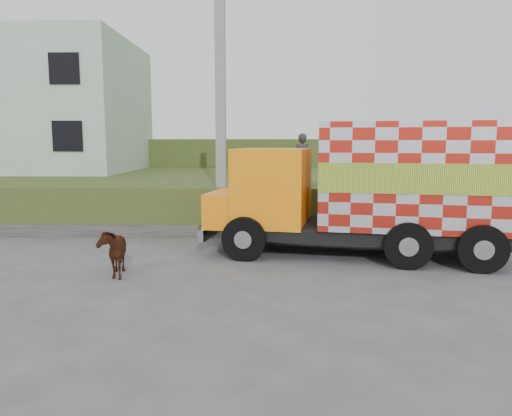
{
  "coord_description": "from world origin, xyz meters",
  "views": [
    {
      "loc": [
        0.48,
        -10.71,
        2.91
      ],
      "look_at": [
        0.16,
        1.22,
        1.3
      ],
      "focal_mm": 35.0,
      "sensor_mm": 36.0,
      "label": 1
    }
  ],
  "objects_px": {
    "utility_pole": "(221,102)",
    "cargo_truck": "(373,188)",
    "cow": "(112,251)",
    "pedestrian": "(302,160)"
  },
  "relations": [
    {
      "from": "utility_pole",
      "to": "cargo_truck",
      "type": "xyz_separation_m",
      "value": [
        4.07,
        -2.79,
        -2.35
      ]
    },
    {
      "from": "utility_pole",
      "to": "cow",
      "type": "bearing_deg",
      "value": -111.77
    },
    {
      "from": "cow",
      "to": "pedestrian",
      "type": "relative_size",
      "value": 0.77
    },
    {
      "from": "cow",
      "to": "pedestrian",
      "type": "bearing_deg",
      "value": 35.4
    },
    {
      "from": "cargo_truck",
      "to": "cow",
      "type": "relative_size",
      "value": 6.12
    },
    {
      "from": "cargo_truck",
      "to": "pedestrian",
      "type": "bearing_deg",
      "value": 125.75
    },
    {
      "from": "cargo_truck",
      "to": "pedestrian",
      "type": "relative_size",
      "value": 4.74
    },
    {
      "from": "cow",
      "to": "pedestrian",
      "type": "height_order",
      "value": "pedestrian"
    },
    {
      "from": "cow",
      "to": "utility_pole",
      "type": "bearing_deg",
      "value": 53.42
    },
    {
      "from": "utility_pole",
      "to": "pedestrian",
      "type": "relative_size",
      "value": 4.85
    }
  ]
}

